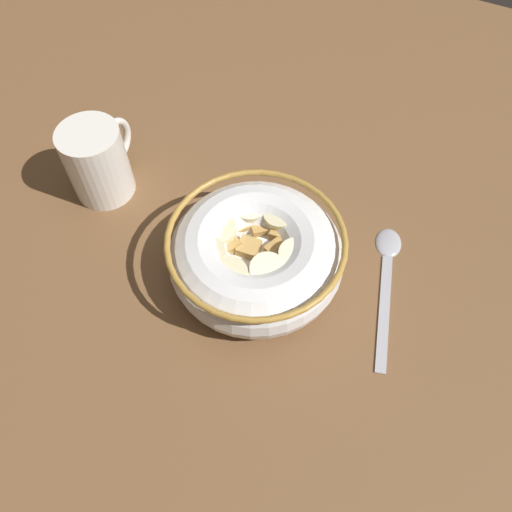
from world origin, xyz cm
name	(u,v)px	position (x,y,z in cm)	size (l,w,h in cm)	color
ground_plane	(256,277)	(0.00, 0.00, -1.00)	(113.56, 113.56, 2.00)	brown
cereal_bowl	(256,254)	(0.00, 0.02, 3.28)	(16.76, 16.76, 6.08)	white
spoon	(387,265)	(6.29, -11.59, 0.32)	(16.04, 5.99, 0.80)	#A5A5AD
coffee_mug	(98,161)	(2.69, 19.68, 4.17)	(9.17, 6.43, 8.34)	white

